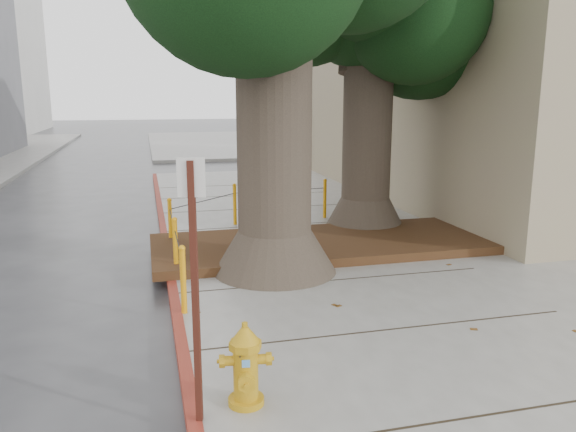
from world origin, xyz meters
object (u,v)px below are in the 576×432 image
object	(u,v)px
car_silver	(338,153)
signpost	(195,278)
car_red	(384,149)
fire_hydrant	(246,365)

from	to	relation	value
car_silver	signpost	bearing A→B (deg)	155.09
car_silver	car_red	bearing A→B (deg)	-90.42
car_silver	car_red	world-z (taller)	car_red
fire_hydrant	car_red	size ratio (longest dim) A/B	0.20
fire_hydrant	car_silver	xyz separation A→B (m)	(7.44, 18.63, 0.01)
car_silver	fire_hydrant	bearing A→B (deg)	156.10
signpost	car_red	world-z (taller)	signpost
signpost	car_silver	world-z (taller)	signpost
fire_hydrant	car_red	distance (m)	21.05
fire_hydrant	car_red	bearing A→B (deg)	70.29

